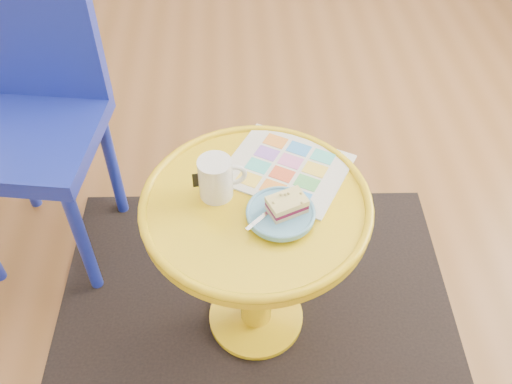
{
  "coord_description": "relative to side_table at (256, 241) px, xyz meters",
  "views": [
    {
      "loc": [
        0.09,
        -1.45,
        1.64
      ],
      "look_at": [
        0.15,
        -0.47,
        0.61
      ],
      "focal_mm": 40.0,
      "sensor_mm": 36.0,
      "label": 1
    }
  ],
  "objects": [
    {
      "name": "side_table",
      "position": [
        0.0,
        0.0,
        0.0
      ],
      "size": [
        0.6,
        0.6,
        0.57
      ],
      "color": "gold",
      "rests_on": "ground"
    },
    {
      "name": "room_walls",
      "position": [
        -1.14,
        1.47,
        -0.35
      ],
      "size": [
        4.0,
        4.0,
        4.0
      ],
      "color": "silver",
      "rests_on": "ground"
    },
    {
      "name": "rug",
      "position": [
        0.0,
        0.0,
        -0.4
      ],
      "size": [
        1.34,
        1.15,
        0.01
      ],
      "primitive_type": "cube",
      "rotation": [
        0.0,
        0.0,
        -0.04
      ],
      "color": "black",
      "rests_on": "ground"
    },
    {
      "name": "fork",
      "position": [
        0.03,
        -0.06,
        0.19
      ],
      "size": [
        0.11,
        0.11,
        0.0
      ],
      "rotation": [
        0.0,
        0.0,
        -0.81
      ],
      "color": "silver",
      "rests_on": "plate"
    },
    {
      "name": "newspaper",
      "position": [
        0.09,
        0.12,
        0.16
      ],
      "size": [
        0.4,
        0.38,
        0.01
      ],
      "primitive_type": "cube",
      "rotation": [
        0.0,
        0.0,
        -0.52
      ],
      "color": "silver",
      "rests_on": "side_table"
    },
    {
      "name": "plate",
      "position": [
        0.06,
        -0.06,
        0.18
      ],
      "size": [
        0.17,
        0.17,
        0.02
      ],
      "color": "#5A9ABF",
      "rests_on": "newspaper"
    },
    {
      "name": "mug",
      "position": [
        -0.1,
        0.04,
        0.22
      ],
      "size": [
        0.12,
        0.09,
        0.11
      ],
      "rotation": [
        0.0,
        0.0,
        0.09
      ],
      "color": "white",
      "rests_on": "side_table"
    },
    {
      "name": "floor",
      "position": [
        -0.15,
        0.47,
        -0.41
      ],
      "size": [
        4.0,
        4.0,
        0.0
      ],
      "primitive_type": "plane",
      "color": "brown",
      "rests_on": "ground"
    },
    {
      "name": "cake_slice",
      "position": [
        0.07,
        -0.05,
        0.2
      ],
      "size": [
        0.11,
        0.09,
        0.04
      ],
      "rotation": [
        0.0,
        0.0,
        0.4
      ],
      "color": "#D3BC8C",
      "rests_on": "plate"
    },
    {
      "name": "chair",
      "position": [
        -0.67,
        0.44,
        0.16
      ],
      "size": [
        0.49,
        0.5,
        0.98
      ],
      "rotation": [
        0.0,
        0.0,
        -0.15
      ],
      "color": "navy",
      "rests_on": "ground"
    }
  ]
}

